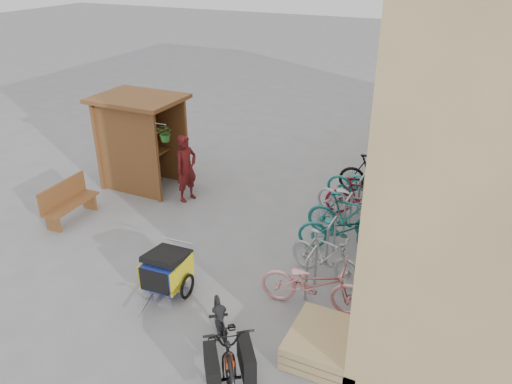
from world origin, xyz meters
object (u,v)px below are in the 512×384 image
at_px(bike_1, 326,256).
at_px(pallet_stack, 323,343).
at_px(child_trailer, 166,269).
at_px(bike_4, 352,202).
at_px(cargo_bike, 225,337).
at_px(bike_2, 343,230).
at_px(bench, 68,201).
at_px(bike_6, 364,185).
at_px(person_kiosk, 186,168).
at_px(bike_5, 360,197).
at_px(kiosk, 138,129).
at_px(shopping_carts, 412,151).
at_px(bike_7, 374,175).
at_px(bike_3, 347,217).
at_px(bike_0, 313,284).

bearing_deg(bike_1, pallet_stack, -147.56).
xyz_separation_m(child_trailer, bike_4, (2.33, 3.97, 0.02)).
relative_size(child_trailer, cargo_bike, 0.73).
bearing_deg(bike_2, bench, 86.54).
distance_m(pallet_stack, bench, 6.87).
bearing_deg(bike_6, person_kiosk, 112.36).
relative_size(cargo_bike, bike_4, 1.07).
distance_m(pallet_stack, cargo_bike, 1.54).
relative_size(pallet_stack, bike_1, 0.76).
bearing_deg(cargo_bike, bench, 119.42).
bearing_deg(bike_5, bike_2, 173.41).
distance_m(pallet_stack, bike_6, 5.38).
bearing_deg(bike_4, person_kiosk, 117.01).
bearing_deg(kiosk, bike_4, 4.19).
distance_m(bench, shopping_carts, 9.09).
height_order(bike_2, bike_7, bike_7).
relative_size(person_kiosk, bike_6, 0.90).
height_order(kiosk, bench, kiosk).
xyz_separation_m(person_kiosk, bike_3, (4.09, -0.13, -0.32)).
bearing_deg(bike_5, bike_1, 172.51).
relative_size(bike_0, bike_1, 1.18).
bearing_deg(person_kiosk, cargo_bike, -125.95).
height_order(person_kiosk, bike_0, person_kiosk).
bearing_deg(bench, person_kiosk, 44.14).
bearing_deg(child_trailer, kiosk, 128.89).
bearing_deg(pallet_stack, bike_1, 107.07).
height_order(person_kiosk, bike_2, person_kiosk).
distance_m(pallet_stack, child_trailer, 3.09).
bearing_deg(bike_2, bike_3, -9.39).
height_order(shopping_carts, bike_1, shopping_carts).
distance_m(person_kiosk, bike_0, 4.99).
xyz_separation_m(pallet_stack, bike_4, (-0.74, 4.28, 0.29)).
bearing_deg(bike_4, cargo_bike, -167.67).
bearing_deg(kiosk, bike_6, 14.67).
xyz_separation_m(child_trailer, bike_1, (2.47, 1.64, -0.01)).
relative_size(bench, bike_0, 0.78).
bearing_deg(bike_1, person_kiosk, 82.94).
xyz_separation_m(child_trailer, bike_2, (2.48, 2.72, -0.00)).
xyz_separation_m(cargo_bike, bike_7, (0.63, 6.74, 0.00)).
bearing_deg(pallet_stack, bike_5, 97.84).
distance_m(kiosk, bike_4, 5.65).
relative_size(pallet_stack, bike_5, 0.74).
distance_m(pallet_stack, bike_5, 4.67).
xyz_separation_m(kiosk, bike_2, (5.69, -0.84, -1.07)).
bearing_deg(bike_0, shopping_carts, -11.40).
xyz_separation_m(bench, person_kiosk, (1.94, 2.03, 0.38)).
bearing_deg(pallet_stack, bike_3, 100.45).
relative_size(pallet_stack, bench, 0.82).
height_order(bike_3, bike_5, bike_3).
bearing_deg(bike_7, person_kiosk, 111.71).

